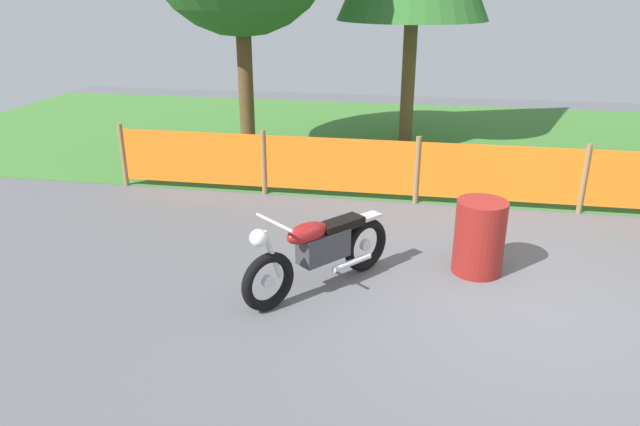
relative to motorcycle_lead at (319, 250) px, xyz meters
name	(u,v)px	position (x,y,z in m)	size (l,w,h in m)	color
ground	(519,300)	(2.17, 0.14, -0.48)	(24.00, 24.00, 0.02)	#5B5B60
grass_verge	(477,142)	(2.17, 6.91, -0.46)	(24.00, 7.92, 0.01)	#427A33
barrier_fence	(499,174)	(2.17, 2.95, 0.07)	(12.07, 0.08, 1.05)	olive
motorcycle_lead	(319,250)	(0.00, 0.00, 0.00)	(1.38, 1.64, 0.97)	black
oil_drum	(479,237)	(1.75, 0.74, -0.03)	(0.58, 0.58, 0.88)	maroon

